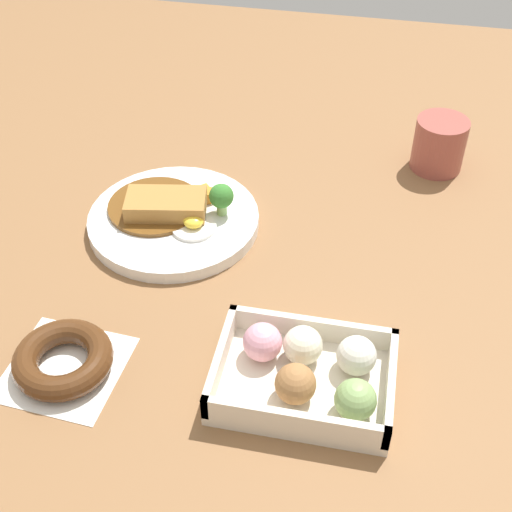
{
  "coord_description": "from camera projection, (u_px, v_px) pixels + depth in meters",
  "views": [
    {
      "loc": [
        -0.16,
        0.67,
        0.61
      ],
      "look_at": [
        -0.03,
        0.03,
        0.03
      ],
      "focal_mm": 48.9,
      "sensor_mm": 36.0,
      "label": 1
    }
  ],
  "objects": [
    {
      "name": "donut_box",
      "position": [
        308.0,
        373.0,
        0.74
      ],
      "size": [
        0.19,
        0.14,
        0.06
      ],
      "color": "beige",
      "rests_on": "ground_plane"
    },
    {
      "name": "coffee_mug",
      "position": [
        439.0,
        144.0,
        1.05
      ],
      "size": [
        0.08,
        0.08,
        0.08
      ],
      "primitive_type": "cylinder",
      "color": "#9E4C42",
      "rests_on": "ground_plane"
    },
    {
      "name": "chocolate_ring_donut",
      "position": [
        63.0,
        360.0,
        0.77
      ],
      "size": [
        0.13,
        0.13,
        0.03
      ],
      "color": "white",
      "rests_on": "ground_plane"
    },
    {
      "name": "ground_plane",
      "position": [
        238.0,
        254.0,
        0.92
      ],
      "size": [
        1.6,
        1.6,
        0.0
      ],
      "primitive_type": "plane",
      "color": "brown"
    },
    {
      "name": "curry_plate",
      "position": [
        174.0,
        217.0,
        0.96
      ],
      "size": [
        0.23,
        0.23,
        0.06
      ],
      "color": "white",
      "rests_on": "ground_plane"
    }
  ]
}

